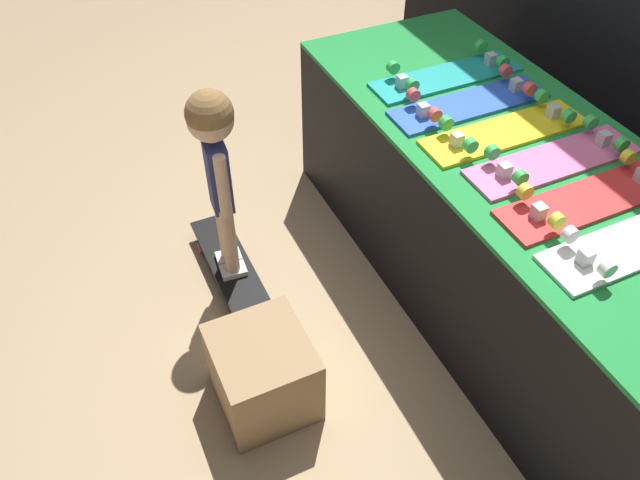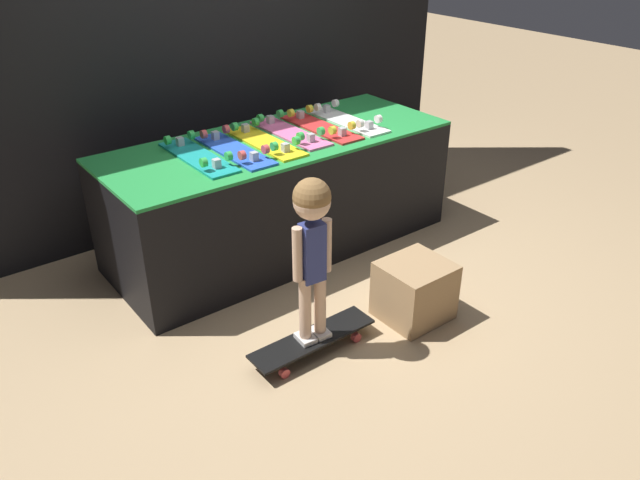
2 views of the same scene
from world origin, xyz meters
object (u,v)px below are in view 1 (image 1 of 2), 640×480
storage_box (263,373)px  skateboard_blue_on_rack (470,102)px  skateboard_white_on_rack (639,240)px  skateboard_pink_on_rack (554,159)px  skateboard_red_on_rack (590,198)px  skateboard_teal_on_rack (447,75)px  skateboard_yellow_on_rack (505,130)px  child (215,153)px  skateboard_on_floor (232,268)px

storage_box → skateboard_blue_on_rack: bearing=112.3°
skateboard_blue_on_rack → skateboard_white_on_rack: same height
skateboard_pink_on_rack → storage_box: bearing=-89.5°
skateboard_pink_on_rack → skateboard_red_on_rack: bearing=-8.2°
skateboard_white_on_rack → storage_box: bearing=-111.0°
skateboard_teal_on_rack → skateboard_red_on_rack: 0.89m
skateboard_yellow_on_rack → skateboard_pink_on_rack: 0.23m
skateboard_pink_on_rack → skateboard_red_on_rack: same height
child → skateboard_red_on_rack: bearing=55.8°
skateboard_white_on_rack → storage_box: skateboard_white_on_rack is taller
skateboard_red_on_rack → skateboard_on_floor: size_ratio=0.96×
skateboard_yellow_on_rack → skateboard_red_on_rack: size_ratio=1.00×
skateboard_yellow_on_rack → skateboard_pink_on_rack: same height
skateboard_teal_on_rack → skateboard_pink_on_rack: bearing=1.7°
skateboard_red_on_rack → skateboard_pink_on_rack: bearing=171.8°
skateboard_teal_on_rack → skateboard_blue_on_rack: same height
storage_box → skateboard_pink_on_rack: bearing=90.5°
skateboard_on_floor → skateboard_pink_on_rack: bearing=59.6°
skateboard_red_on_rack → storage_box: bearing=-100.6°
skateboard_red_on_rack → storage_box: (-0.21, -1.14, -0.61)m
skateboard_pink_on_rack → child: (-0.64, -1.08, -0.06)m
skateboard_blue_on_rack → skateboard_on_floor: size_ratio=0.96×
skateboard_on_floor → skateboard_red_on_rack: bearing=50.7°
skateboard_blue_on_rack → skateboard_pink_on_rack: same height
skateboard_red_on_rack → skateboard_on_floor: bearing=-129.3°
skateboard_teal_on_rack → child: 1.07m
skateboard_red_on_rack → child: child is taller
skateboard_on_floor → storage_box: (0.65, -0.09, 0.10)m
skateboard_teal_on_rack → skateboard_yellow_on_rack: (0.45, -0.03, 0.00)m
skateboard_teal_on_rack → skateboard_red_on_rack: same height
skateboard_pink_on_rack → skateboard_white_on_rack: bearing=-4.7°
skateboard_teal_on_rack → skateboard_white_on_rack: (1.12, -0.02, 0.00)m
child → skateboard_blue_on_rack: bearing=84.7°
skateboard_blue_on_rack → skateboard_on_floor: 1.26m
skateboard_on_floor → storage_box: size_ratio=1.94×
skateboard_yellow_on_rack → skateboard_white_on_rack: 0.67m
skateboard_white_on_rack → storage_box: size_ratio=1.86×
skateboard_blue_on_rack → skateboard_pink_on_rack: 0.45m
storage_box → skateboard_white_on_rack: bearing=69.0°
skateboard_red_on_rack → skateboard_white_on_rack: bearing=-1.2°
skateboard_pink_on_rack → storage_box: size_ratio=1.86×
skateboard_yellow_on_rack → skateboard_pink_on_rack: bearing=11.8°
skateboard_yellow_on_rack → skateboard_red_on_rack: (0.45, 0.01, 0.00)m
skateboard_white_on_rack → child: size_ratio=0.76×
skateboard_teal_on_rack → skateboard_blue_on_rack: bearing=-9.0°
skateboard_yellow_on_rack → skateboard_on_floor: 1.32m
skateboard_pink_on_rack → skateboard_on_floor: (-0.64, -1.08, -0.71)m
skateboard_teal_on_rack → skateboard_yellow_on_rack: 0.45m
skateboard_pink_on_rack → child: 1.26m
skateboard_blue_on_rack → child: bearing=-100.4°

